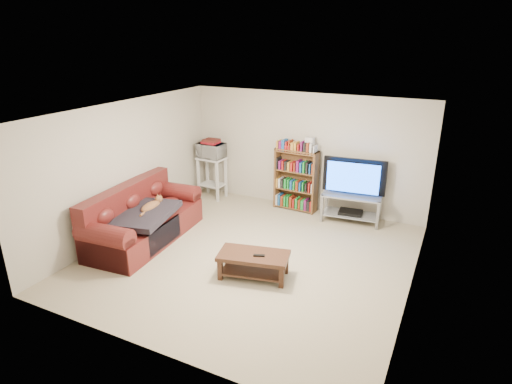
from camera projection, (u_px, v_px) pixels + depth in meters
The scene contains 19 objects.
floor at pixel (251, 257), 7.10m from camera, with size 5.00×5.00×0.00m, color #BAAC8A.
ceiling at pixel (250, 112), 6.26m from camera, with size 5.00×5.00×0.00m, color white.
wall_back at pixel (305, 152), 8.78m from camera, with size 5.00×5.00×0.00m, color beige.
wall_front at pixel (145, 261), 4.57m from camera, with size 5.00×5.00×0.00m, color beige.
wall_left at pixel (127, 168), 7.71m from camera, with size 5.00×5.00×0.00m, color beige.
wall_right at pixel (419, 217), 5.65m from camera, with size 5.00×5.00×0.00m, color beige.
sofa at pixel (141, 221), 7.61m from camera, with size 1.18×2.39×0.99m.
blanket at pixel (144, 214), 7.32m from camera, with size 0.90×1.16×0.10m, color black.
cat at pixel (151, 207), 7.48m from camera, with size 0.25×0.63×0.19m, color brown, non-canonical shape.
coffee_table at pixel (254, 261), 6.44m from camera, with size 1.14×0.75×0.38m.
remote at pixel (259, 255), 6.33m from camera, with size 0.17×0.05×0.02m, color black.
tv_stand at pixel (351, 203), 8.31m from camera, with size 1.16×0.61×0.56m.
television at pixel (353, 178), 8.13m from camera, with size 1.20×0.16×0.69m, color black.
dvd_player at pixel (351, 212), 8.38m from camera, with size 0.45×0.31×0.06m, color black.
bookshelf at pixel (296, 179), 8.80m from camera, with size 0.91×0.33×1.29m.
shelf_clutter at pixel (302, 145), 8.51m from camera, with size 0.66×0.21×0.28m.
microwave_stand at pixel (212, 172), 9.49m from camera, with size 0.60×0.45×0.93m.
microwave at pixel (211, 150), 9.32m from camera, with size 0.57×0.39×0.32m, color silver.
game_boxes at pixel (211, 142), 9.26m from camera, with size 0.34×0.30×0.05m, color maroon.
Camera 1 is at (2.83, -5.60, 3.49)m, focal length 30.00 mm.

